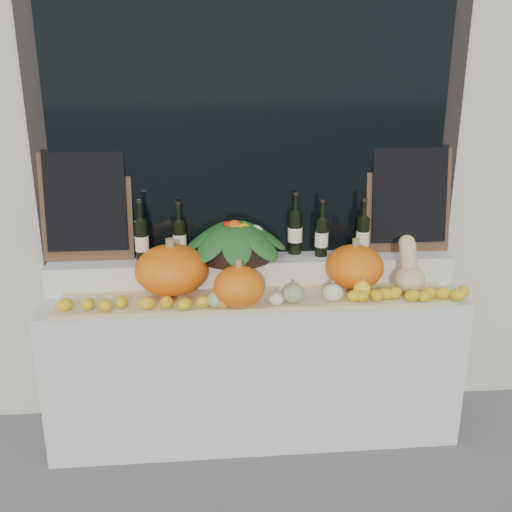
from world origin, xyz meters
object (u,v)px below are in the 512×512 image
Objects in this scene: produce_bowl at (235,240)px; wine_bottle_tall at (295,232)px; butternut_squash at (409,271)px; pumpkin_left at (171,270)px; pumpkin_right at (355,267)px.

wine_bottle_tall is at bearing 11.12° from produce_bowl.
butternut_squash is 0.97m from produce_bowl.
pumpkin_left is 1.31× the size of butternut_squash.
butternut_squash is at bearing -3.99° from pumpkin_left.
pumpkin_left is at bearing 176.01° from butternut_squash.
pumpkin_right is at bearing -13.72° from produce_bowl.
produce_bowl is at bearing 166.28° from pumpkin_right.
butternut_squash is 0.68m from wine_bottle_tall.
produce_bowl is (-0.65, 0.16, 0.13)m from pumpkin_right.
pumpkin_left is at bearing 179.87° from pumpkin_right.
wine_bottle_tall is at bearing 151.42° from butternut_squash.
pumpkin_left is 1.08× the size of wine_bottle_tall.
pumpkin_left is 1.01m from pumpkin_right.
butternut_squash is 0.83× the size of wine_bottle_tall.
pumpkin_left is at bearing -156.02° from produce_bowl.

